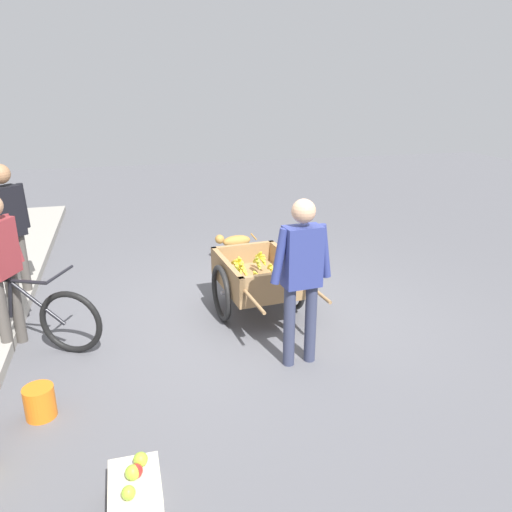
{
  "coord_description": "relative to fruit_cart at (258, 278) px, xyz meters",
  "views": [
    {
      "loc": [
        -4.9,
        1.32,
        2.54
      ],
      "look_at": [
        0.07,
        -0.03,
        0.75
      ],
      "focal_mm": 34.85,
      "sensor_mm": 36.0,
      "label": 1
    }
  ],
  "objects": [
    {
      "name": "ground_plane",
      "position": [
        -0.18,
        0.08,
        -0.44
      ],
      "size": [
        24.0,
        24.0,
        0.0
      ],
      "primitive_type": "plane",
      "color": "#56565B"
    },
    {
      "name": "fruit_cart",
      "position": [
        0.0,
        0.0,
        0.0
      ],
      "size": [
        1.71,
        0.99,
        0.72
      ],
      "color": "#937047",
      "rests_on": "ground"
    },
    {
      "name": "vendor_person",
      "position": [
        -1.14,
        -0.1,
        0.52
      ],
      "size": [
        0.23,
        0.59,
        1.6
      ],
      "color": "#333851",
      "rests_on": "ground"
    },
    {
      "name": "bicycle",
      "position": [
        -0.16,
        2.46,
        -0.09
      ],
      "size": [
        0.79,
        1.53,
        0.85
      ],
      "color": "black",
      "rests_on": "ground"
    },
    {
      "name": "cyclist_person",
      "position": [
        -0.1,
        2.59,
        0.5
      ],
      "size": [
        0.48,
        0.33,
        1.58
      ],
      "color": "#4C4742",
      "rests_on": "ground"
    },
    {
      "name": "dog",
      "position": [
        1.97,
        -0.17,
        -0.17
      ],
      "size": [
        0.23,
        0.67,
        0.4
      ],
      "color": "#AD7A38",
      "rests_on": "ground"
    },
    {
      "name": "plastic_bucket",
      "position": [
        -1.38,
        2.19,
        -0.3
      ],
      "size": [
        0.24,
        0.24,
        0.27
      ],
      "primitive_type": "cylinder",
      "color": "orange",
      "rests_on": "ground"
    },
    {
      "name": "apple_crate",
      "position": [
        -2.52,
        1.49,
        -0.31
      ],
      "size": [
        0.44,
        0.32,
        0.31
      ],
      "color": "beige",
      "rests_on": "ground"
    },
    {
      "name": "bystander_person",
      "position": [
        1.09,
        2.73,
        0.58
      ],
      "size": [
        0.38,
        0.44,
        1.69
      ],
      "color": "#4C4742",
      "rests_on": "ground"
    }
  ]
}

